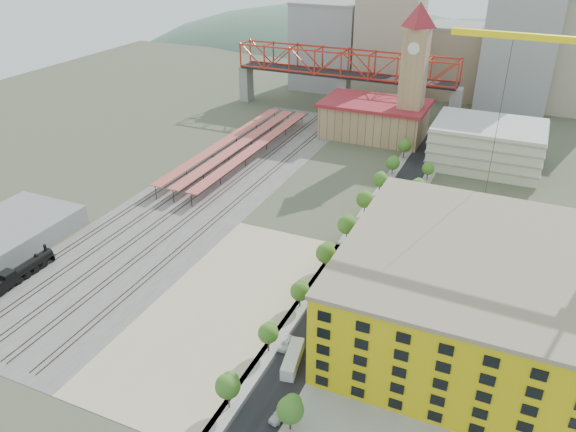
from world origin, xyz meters
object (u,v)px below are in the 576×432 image
at_px(site_trailer_b, 329,300).
at_px(clock_tower, 415,62).
at_px(locomotive, 20,273).
at_px(site_trailer_a, 293,359).
at_px(construction_building, 466,292).
at_px(site_trailer_d, 352,264).
at_px(car_0, 286,344).
at_px(site_trailer_c, 347,273).

bearing_deg(site_trailer_b, clock_tower, 94.92).
xyz_separation_m(locomotive, site_trailer_a, (66.00, 0.00, -0.69)).
distance_m(construction_building, site_trailer_b, 27.33).
distance_m(locomotive, site_trailer_d, 74.30).
bearing_deg(construction_building, site_trailer_a, -140.49).
xyz_separation_m(site_trailer_a, site_trailer_d, (0.00, 34.11, 0.08)).
bearing_deg(car_0, site_trailer_b, 80.77).
height_order(site_trailer_b, site_trailer_d, site_trailer_d).
bearing_deg(car_0, locomotive, -174.71).
bearing_deg(locomotive, car_0, 3.47).
relative_size(locomotive, site_trailer_b, 2.18).
bearing_deg(site_trailer_c, locomotive, -174.42).
bearing_deg(site_trailer_d, site_trailer_b, -103.01).
xyz_separation_m(clock_tower, site_trailer_a, (8.00, -121.43, -27.44)).
bearing_deg(site_trailer_a, construction_building, 29.12).
distance_m(clock_tower, site_trailer_b, 106.17).
distance_m(site_trailer_a, site_trailer_b, 19.17).
relative_size(clock_tower, site_trailer_d, 5.29).
relative_size(clock_tower, construction_building, 1.03).
xyz_separation_m(locomotive, site_trailer_c, (66.00, 30.45, -0.73)).
height_order(clock_tower, construction_building, clock_tower).
height_order(construction_building, locomotive, construction_building).
bearing_deg(site_trailer_c, site_trailer_d, 70.81).
xyz_separation_m(site_trailer_a, site_trailer_c, (0.00, 30.44, -0.04)).
bearing_deg(site_trailer_d, construction_building, -38.99).
relative_size(clock_tower, locomotive, 2.48).
bearing_deg(locomotive, site_trailer_b, 16.20).
bearing_deg(car_0, site_trailer_c, 85.39).
bearing_deg(locomotive, site_trailer_d, 27.33).
height_order(clock_tower, site_trailer_d, clock_tower).
xyz_separation_m(clock_tower, car_0, (5.00, -117.62, -27.93)).
xyz_separation_m(site_trailer_b, site_trailer_c, (0.00, 11.27, -0.10)).
bearing_deg(site_trailer_d, clock_tower, 82.22).
bearing_deg(clock_tower, construction_building, -71.22).
xyz_separation_m(construction_building, car_0, (-29.00, -17.63, -8.64)).
xyz_separation_m(site_trailer_a, site_trailer_b, (0.00, 19.17, 0.06)).
bearing_deg(construction_building, locomotive, -166.88).
relative_size(construction_building, site_trailer_a, 5.49).
bearing_deg(site_trailer_d, car_0, -108.67).
relative_size(clock_tower, site_trailer_a, 5.64).
height_order(construction_building, site_trailer_a, construction_building).
xyz_separation_m(site_trailer_d, car_0, (-3.00, -30.29, -0.58)).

